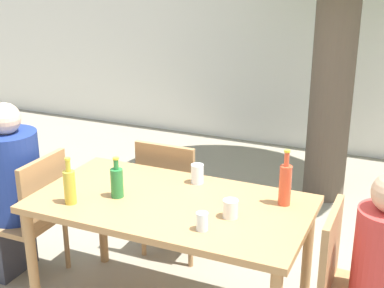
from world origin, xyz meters
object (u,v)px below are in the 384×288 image
at_px(patio_chair_0, 33,211).
at_px(drinking_glass_1, 202,221).
at_px(drinking_glass_2, 230,209).
at_px(patio_chair_2, 172,192).
at_px(dining_table_front, 171,214).
at_px(person_seated_0, 5,198).
at_px(soda_bottle_2, 285,184).
at_px(drinking_glass_0, 197,174).
at_px(oil_cruet_0, 70,186).
at_px(patio_chair_1, 350,283).
at_px(green_bottle_1, 117,182).

xyz_separation_m(patio_chair_0, drinking_glass_1, (1.32, -0.24, 0.32)).
bearing_deg(drinking_glass_2, patio_chair_2, 134.25).
relative_size(dining_table_front, person_seated_0, 1.28).
bearing_deg(patio_chair_0, drinking_glass_1, 79.53).
relative_size(patio_chair_2, soda_bottle_2, 2.76).
distance_m(patio_chair_0, drinking_glass_0, 1.15).
height_order(person_seated_0, oil_cruet_0, person_seated_0).
xyz_separation_m(patio_chair_2, person_seated_0, (-0.93, -0.66, 0.05)).
height_order(dining_table_front, drinking_glass_0, drinking_glass_0).
bearing_deg(person_seated_0, drinking_glass_0, 103.24).
xyz_separation_m(patio_chair_2, drinking_glass_0, (0.35, -0.36, 0.33)).
relative_size(dining_table_front, patio_chair_0, 1.76).
xyz_separation_m(oil_cruet_0, soda_bottle_2, (1.11, 0.47, 0.02)).
xyz_separation_m(soda_bottle_2, drinking_glass_1, (-0.31, -0.46, -0.08)).
bearing_deg(dining_table_front, drinking_glass_2, -7.86).
xyz_separation_m(drinking_glass_0, drinking_glass_2, (0.35, -0.35, -0.01)).
relative_size(oil_cruet_0, drinking_glass_0, 2.27).
xyz_separation_m(patio_chair_1, oil_cruet_0, (-1.53, -0.25, 0.38)).
bearing_deg(drinking_glass_1, patio_chair_0, 169.53).
xyz_separation_m(oil_cruet_0, green_bottle_1, (0.20, 0.18, -0.01)).
bearing_deg(person_seated_0, patio_chair_0, 90.00).
relative_size(dining_table_front, soda_bottle_2, 4.85).
height_order(person_seated_0, drinking_glass_2, person_seated_0).
relative_size(soda_bottle_2, drinking_glass_1, 3.37).
relative_size(patio_chair_2, oil_cruet_0, 3.28).
bearing_deg(drinking_glass_2, patio_chair_1, 4.68).
xyz_separation_m(dining_table_front, patio_chair_0, (-1.02, 0.00, -0.19)).
xyz_separation_m(patio_chair_0, patio_chair_2, (0.71, 0.66, 0.00)).
bearing_deg(patio_chair_1, drinking_glass_2, 94.68).
distance_m(person_seated_0, soda_bottle_2, 1.90).
bearing_deg(green_bottle_1, oil_cruet_0, -137.44).
relative_size(patio_chair_0, oil_cruet_0, 3.28).
bearing_deg(drinking_glass_2, person_seated_0, 178.15).
relative_size(dining_table_front, patio_chair_1, 1.76).
xyz_separation_m(oil_cruet_0, drinking_glass_1, (0.80, 0.01, -0.06)).
bearing_deg(dining_table_front, oil_cruet_0, -153.41).
bearing_deg(patio_chair_1, oil_cruet_0, 99.41).
height_order(dining_table_front, drinking_glass_1, drinking_glass_1).
bearing_deg(person_seated_0, drinking_glass_2, 88.15).
bearing_deg(drinking_glass_1, patio_chair_1, 18.59).
relative_size(person_seated_0, drinking_glass_2, 12.20).
distance_m(oil_cruet_0, soda_bottle_2, 1.21).
bearing_deg(patio_chair_0, person_seated_0, -90.00).
relative_size(patio_chair_0, drinking_glass_0, 7.45).
relative_size(patio_chair_1, patio_chair_2, 1.00).
bearing_deg(soda_bottle_2, drinking_glass_2, -129.15).
height_order(green_bottle_1, soda_bottle_2, soda_bottle_2).
distance_m(oil_cruet_0, green_bottle_1, 0.27).
xyz_separation_m(person_seated_0, drinking_glass_2, (1.63, -0.05, 0.27)).
distance_m(green_bottle_1, drinking_glass_1, 0.63).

